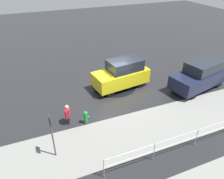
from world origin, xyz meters
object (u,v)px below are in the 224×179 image
at_px(pedestrian, 67,113).
at_px(sign_post, 51,130).
at_px(moving_hatchback, 122,74).
at_px(parked_sedan, 200,75).
at_px(fire_hydrant, 86,117).

relative_size(pedestrian, sign_post, 0.51).
relative_size(moving_hatchback, parked_sedan, 0.89).
height_order(pedestrian, sign_post, sign_post).
xyz_separation_m(moving_hatchback, pedestrian, (4.48, 2.59, -0.34)).
relative_size(parked_sedan, fire_hydrant, 5.70).
xyz_separation_m(moving_hatchback, fire_hydrant, (3.57, 2.95, -0.63)).
height_order(fire_hydrant, pedestrian, pedestrian).
relative_size(parked_sedan, pedestrian, 3.74).
distance_m(fire_hydrant, sign_post, 2.92).
bearing_deg(fire_hydrant, sign_post, 41.42).
height_order(parked_sedan, pedestrian, parked_sedan).
bearing_deg(sign_post, parked_sedan, -166.72).
distance_m(fire_hydrant, pedestrian, 1.02).
distance_m(parked_sedan, fire_hydrant, 8.61).
xyz_separation_m(parked_sedan, fire_hydrant, (8.56, 0.72, -0.60)).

